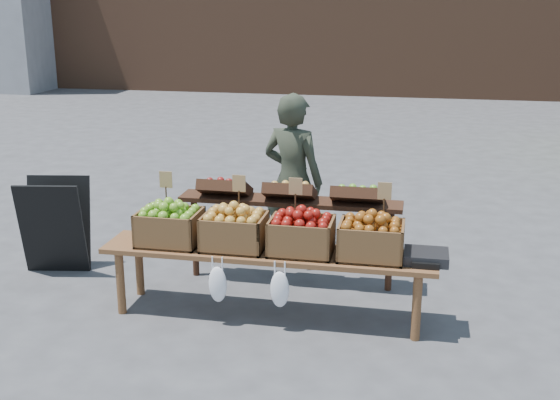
% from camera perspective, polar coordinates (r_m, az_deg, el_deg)
% --- Properties ---
extents(ground, '(80.00, 80.00, 0.00)m').
position_cam_1_polar(ground, '(6.21, 7.51, -8.04)').
color(ground, '#444447').
extents(vendor, '(0.71, 0.57, 1.68)m').
position_cam_1_polar(vendor, '(6.72, 1.05, 1.60)').
color(vendor, '#2C3225').
rests_on(vendor, ground).
extents(chalkboard_sign, '(0.65, 0.43, 0.91)m').
position_cam_1_polar(chalkboard_sign, '(6.97, -17.79, -1.96)').
color(chalkboard_sign, black).
rests_on(chalkboard_sign, ground).
extents(back_table, '(2.10, 0.44, 1.04)m').
position_cam_1_polar(back_table, '(6.34, 0.80, -2.35)').
color(back_table, black).
rests_on(back_table, ground).
extents(display_bench, '(2.70, 0.56, 0.57)m').
position_cam_1_polar(display_bench, '(5.77, -0.99, -6.76)').
color(display_bench, brown).
rests_on(display_bench, ground).
extents(crate_golden_apples, '(0.50, 0.40, 0.28)m').
position_cam_1_polar(crate_golden_apples, '(5.84, -8.95, -2.21)').
color(crate_golden_apples, '#61962B').
rests_on(crate_golden_apples, display_bench).
extents(crate_russet_pears, '(0.50, 0.40, 0.28)m').
position_cam_1_polar(crate_russet_pears, '(5.68, -3.73, -2.58)').
color(crate_russet_pears, '#AE9522').
rests_on(crate_russet_pears, display_bench).
extents(crate_red_apples, '(0.50, 0.40, 0.28)m').
position_cam_1_polar(crate_red_apples, '(5.57, 1.76, -2.95)').
color(crate_red_apples, maroon).
rests_on(crate_red_apples, display_bench).
extents(crate_green_apples, '(0.50, 0.40, 0.28)m').
position_cam_1_polar(crate_green_apples, '(5.51, 7.42, -3.29)').
color(crate_green_apples, '#8C5011').
rests_on(crate_green_apples, display_bench).
extents(weighing_scale, '(0.34, 0.30, 0.08)m').
position_cam_1_polar(weighing_scale, '(5.53, 11.78, -4.52)').
color(weighing_scale, black).
rests_on(weighing_scale, display_bench).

